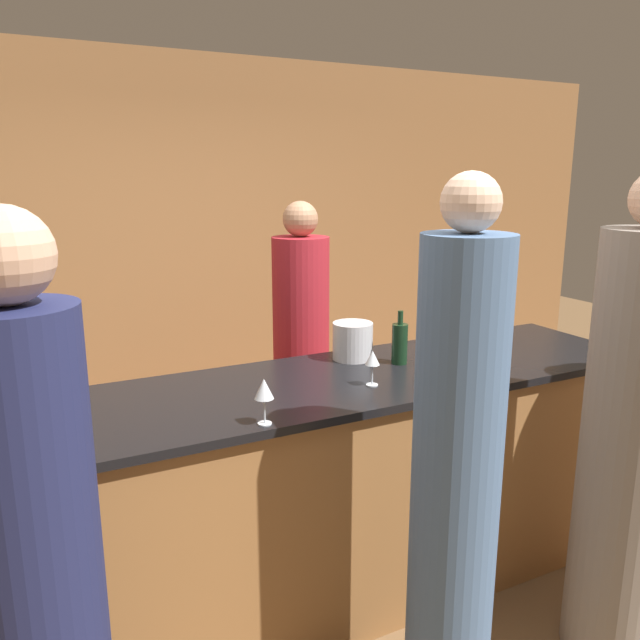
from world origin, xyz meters
The scene contains 13 objects.
ground_plane centered at (0.00, 0.00, 0.00)m, with size 14.00×14.00×0.00m, color brown.
back_wall centered at (0.00, 2.25, 1.40)m, with size 8.00×0.06×2.80m.
bar_counter centered at (0.00, 0.00, 0.54)m, with size 3.48×0.79×1.08m.
bartender centered at (0.39, 0.80, 0.85)m, with size 0.32×0.32×1.82m.
guest_0 centered at (1.06, -0.83, 0.92)m, with size 0.38×0.38×1.98m.
guest_1 centered at (0.23, -0.79, 0.93)m, with size 0.30×0.30×1.97m.
guest_2 centered at (-1.07, -0.78, 0.90)m, with size 0.31×0.31×1.90m.
wine_bottle_0 centered at (0.56, 0.07, 1.18)m, with size 0.08×0.08×0.26m.
ice_bucket centered at (0.40, 0.23, 1.17)m, with size 0.20×0.20×0.18m.
wine_glass_0 centered at (0.56, -0.28, 1.21)m, with size 0.08×0.08×0.18m.
wine_glass_2 centered at (0.73, -0.06, 1.19)m, with size 0.07×0.07×0.16m.
wine_glass_3 centered at (-0.29, -0.34, 1.21)m, with size 0.07×0.07×0.17m.
wine_glass_4 centered at (0.28, -0.15, 1.19)m, with size 0.06×0.06×0.16m.
Camera 1 is at (-1.06, -2.32, 1.96)m, focal length 35.00 mm.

